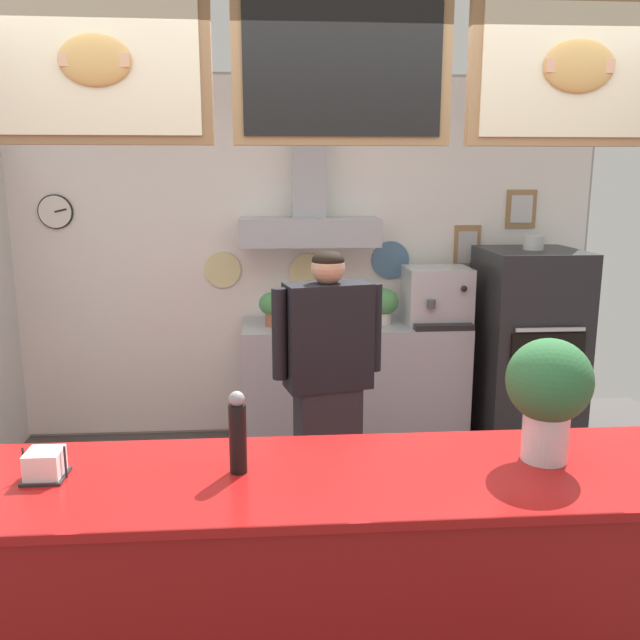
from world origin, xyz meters
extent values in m
plane|color=#3F3A38|center=(0.00, 0.00, 0.00)|extent=(6.04, 6.04, 0.00)
cube|color=#9E9E99|center=(0.00, 2.52, 1.36)|extent=(4.43, 0.12, 2.72)
cube|color=white|center=(0.00, 2.45, 1.36)|extent=(4.39, 0.01, 2.68)
cylinder|color=black|center=(-1.81, 2.44, 1.74)|extent=(0.25, 0.02, 0.25)
cylinder|color=white|center=(-1.81, 2.42, 1.74)|extent=(0.23, 0.01, 0.23)
cube|color=black|center=(-1.77, 2.42, 1.75)|extent=(0.09, 0.01, 0.03)
cylinder|color=beige|center=(-0.62, 2.43, 1.30)|extent=(0.27, 0.02, 0.27)
cylinder|color=beige|center=(0.03, 2.43, 1.28)|extent=(0.28, 0.02, 0.28)
cylinder|color=teal|center=(0.66, 2.43, 1.36)|extent=(0.29, 0.02, 0.29)
cube|color=#997047|center=(1.25, 2.44, 1.46)|extent=(0.20, 0.02, 0.34)
cube|color=#B2B2B2|center=(1.25, 2.43, 1.46)|extent=(0.15, 0.01, 0.24)
cube|color=#997047|center=(1.66, 2.44, 1.75)|extent=(0.23, 0.02, 0.29)
cube|color=silver|center=(1.66, 2.43, 1.75)|extent=(0.17, 0.01, 0.21)
cube|color=#A3A5AD|center=(0.03, 2.26, 1.60)|extent=(1.00, 0.40, 0.20)
cube|color=#A3A5AD|center=(0.03, 2.34, 2.18)|extent=(0.24, 0.24, 0.97)
cube|color=olive|center=(-0.83, -0.18, 2.35)|extent=(0.76, 0.05, 0.51)
cube|color=beige|center=(-0.83, -0.21, 2.35)|extent=(0.68, 0.01, 0.45)
ellipsoid|color=tan|center=(-0.83, -0.22, 2.37)|extent=(0.24, 0.04, 0.17)
cube|color=tan|center=(-0.83, -0.23, 2.37)|extent=(0.23, 0.01, 0.04)
cube|color=#9E754C|center=(0.00, -0.18, 2.35)|extent=(0.76, 0.05, 0.51)
cube|color=black|center=(0.00, -0.21, 2.35)|extent=(0.68, 0.01, 0.45)
cube|color=#9E754C|center=(0.83, -0.18, 2.35)|extent=(0.76, 0.05, 0.51)
cube|color=beige|center=(0.83, -0.21, 2.35)|extent=(0.68, 0.01, 0.45)
ellipsoid|color=tan|center=(0.83, -0.22, 2.37)|extent=(0.26, 0.04, 0.18)
cube|color=tan|center=(0.83, -0.23, 2.37)|extent=(0.25, 0.01, 0.05)
cube|color=maroon|center=(0.00, -0.53, 0.49)|extent=(3.40, 0.64, 0.98)
cube|color=#B31515|center=(0.00, -0.53, 1.00)|extent=(3.47, 0.68, 0.03)
cube|color=#A3A5AD|center=(0.34, 2.12, 0.47)|extent=(1.62, 0.61, 0.94)
cube|color=gray|center=(0.34, 2.12, 0.17)|extent=(1.54, 0.56, 0.02)
cube|color=#232326|center=(1.60, 2.00, 0.74)|extent=(0.68, 0.72, 1.48)
cube|color=black|center=(1.60, 1.63, 0.86)|extent=(0.51, 0.02, 0.20)
cube|color=silver|center=(1.60, 1.61, 0.99)|extent=(0.47, 0.02, 0.02)
cylinder|color=silver|center=(1.60, 2.00, 1.53)|extent=(0.14, 0.14, 0.10)
cube|color=#232328|center=(0.05, 0.89, 0.43)|extent=(0.38, 0.27, 0.86)
cube|color=black|center=(0.05, 0.89, 1.15)|extent=(0.50, 0.32, 0.58)
cylinder|color=black|center=(0.31, 0.95, 1.18)|extent=(0.08, 0.08, 0.49)
cylinder|color=black|center=(-0.22, 0.83, 1.18)|extent=(0.08, 0.08, 0.49)
sphere|color=tan|center=(0.05, 0.89, 1.52)|extent=(0.18, 0.18, 0.18)
ellipsoid|color=black|center=(0.05, 0.89, 1.56)|extent=(0.17, 0.17, 0.10)
cube|color=#B7BABF|center=(0.94, 2.10, 1.14)|extent=(0.46, 0.38, 0.41)
cylinder|color=#4C4C51|center=(0.85, 1.88, 1.12)|extent=(0.06, 0.06, 0.06)
cube|color=black|center=(0.94, 1.87, 0.96)|extent=(0.41, 0.10, 0.04)
sphere|color=black|center=(1.08, 1.89, 1.23)|extent=(0.04, 0.04, 0.04)
cylinder|color=beige|center=(0.22, 2.09, 0.97)|extent=(0.11, 0.11, 0.07)
ellipsoid|color=#47894C|center=(0.22, 2.09, 1.07)|extent=(0.18, 0.18, 0.16)
cylinder|color=beige|center=(0.56, 2.09, 0.98)|extent=(0.11, 0.11, 0.09)
ellipsoid|color=#47894C|center=(0.56, 2.09, 1.10)|extent=(0.21, 0.21, 0.19)
cylinder|color=#9E563D|center=(-0.25, 2.08, 0.99)|extent=(0.10, 0.10, 0.10)
ellipsoid|color=#47894C|center=(-0.25, 2.08, 1.10)|extent=(0.18, 0.18, 0.17)
cylinder|color=black|center=(-0.38, -0.50, 1.13)|extent=(0.06, 0.06, 0.24)
sphere|color=gray|center=(-0.38, -0.50, 1.27)|extent=(0.05, 0.05, 0.05)
cube|color=#262628|center=(-1.01, -0.49, 1.02)|extent=(0.13, 0.13, 0.01)
cylinder|color=#262628|center=(-1.08, -0.49, 1.07)|extent=(0.01, 0.01, 0.11)
cylinder|color=#262628|center=(-0.94, -0.49, 1.07)|extent=(0.01, 0.01, 0.11)
cube|color=white|center=(-1.01, -0.49, 1.06)|extent=(0.11, 0.11, 0.09)
cylinder|color=silver|center=(0.69, -0.47, 1.11)|extent=(0.16, 0.16, 0.19)
cylinder|color=gray|center=(0.69, -0.47, 1.05)|extent=(0.15, 0.15, 0.06)
ellipsoid|color=#2D6638|center=(0.69, -0.47, 1.30)|extent=(0.29, 0.29, 0.29)
camera|label=1|loc=(-0.26, -2.60, 1.99)|focal=37.50mm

